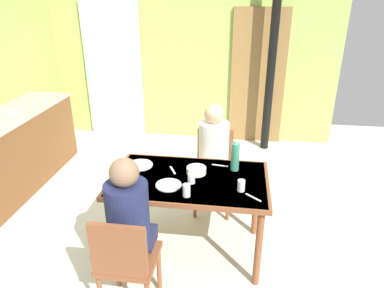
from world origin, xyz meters
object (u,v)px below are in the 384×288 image
chair_near_diner (126,260)px  chair_far_diner (214,166)px  person_far_diner (214,147)px  water_bottle_green_near (235,156)px  person_near_diner (129,215)px  kitchen_counter (1,160)px  serving_bowl_center (196,170)px  dining_table (190,187)px

chair_near_diner → chair_far_diner: size_ratio=1.00×
person_far_diner → water_bottle_green_near: size_ratio=2.69×
person_near_diner → person_far_diner: size_ratio=1.00×
person_near_diner → person_far_diner: 1.33m
chair_near_diner → kitchen_counter: bearing=143.7°
serving_bowl_center → kitchen_counter: bearing=166.3°
chair_near_diner → water_bottle_green_near: (0.71, 0.96, 0.39)m
chair_far_diner → serving_bowl_center: chair_far_diner is taller
chair_near_diner → chair_far_diner: bearing=72.0°
kitchen_counter → dining_table: kitchen_counter is taller
dining_table → serving_bowl_center: 0.15m
dining_table → chair_far_diner: 0.79m
kitchen_counter → chair_near_diner: kitchen_counter is taller
dining_table → chair_far_diner: bearing=78.6°
kitchen_counter → person_far_diner: (2.40, -0.04, 0.33)m
person_near_diner → person_far_diner: bearing=68.4°
person_near_diner → serving_bowl_center: person_near_diner is taller
person_far_diner → chair_near_diner: bearing=70.4°
chair_near_diner → serving_bowl_center: (0.38, 0.85, 0.28)m
person_far_diner → serving_bowl_center: size_ratio=4.53×
kitchen_counter → water_bottle_green_near: bearing=-9.7°
dining_table → person_far_diner: (0.15, 0.62, 0.11)m
chair_near_diner → serving_bowl_center: size_ratio=5.12×
water_bottle_green_near → person_near_diner: bearing=-130.8°
person_near_diner → water_bottle_green_near: person_near_diner is taller
chair_far_diner → water_bottle_green_near: water_bottle_green_near is taller
chair_near_diner → serving_bowl_center: bearing=65.7°
person_far_diner → person_near_diner: bearing=68.4°
person_near_diner → kitchen_counter: bearing=146.4°
water_bottle_green_near → chair_far_diner: bearing=111.9°
chair_near_diner → serving_bowl_center: chair_near_diner is taller
kitchen_counter → person_near_diner: bearing=-33.6°
kitchen_counter → serving_bowl_center: size_ratio=14.55×
kitchen_counter → serving_bowl_center: 2.39m
dining_table → chair_near_diner: bearing=-114.1°
person_far_diner → water_bottle_green_near: 0.48m
kitchen_counter → serving_bowl_center: (2.30, -0.56, 0.33)m
dining_table → chair_near_diner: (-0.34, -0.75, -0.17)m
dining_table → chair_near_diner: chair_near_diner is taller
person_near_diner → serving_bowl_center: (0.38, 0.71, -0.00)m
person_near_diner → water_bottle_green_near: 1.09m
person_far_diner → chair_far_diner: bearing=-90.0°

